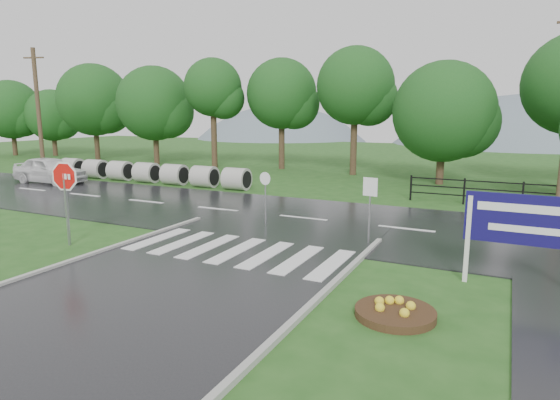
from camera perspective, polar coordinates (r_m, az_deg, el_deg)
The scene contains 14 objects.
ground at distance 10.45m, azimuth -20.09°, elevation -13.15°, with size 120.00×120.00×0.00m, color #23511B.
main_road at distance 18.43m, azimuth 2.83°, elevation -2.32°, with size 90.00×8.00×0.04m, color black.
crosswalk at distance 14.10m, azimuth -5.29°, elevation -6.12°, with size 6.50×2.80×0.02m.
fence_west at distance 22.77m, azimuth 27.50°, elevation 0.81°, with size 9.58×0.08×1.20m.
hills at distance 74.24m, azimuth 22.51°, elevation -5.67°, with size 102.00×48.00×48.00m.
treeline at distance 31.38m, azimuth 14.74°, elevation 2.66°, with size 83.20×5.20×10.00m.
culvert_pipes at distance 29.23m, azimuth -15.94°, elevation 3.24°, with size 13.90×1.20×1.20m.
stop_sign at distance 15.83m, azimuth -24.75°, elevation 1.79°, with size 1.24×0.22×2.81m.
estate_billboard at distance 12.15m, azimuth 27.64°, elevation -2.71°, with size 2.59×0.11×2.26m.
flower_bed at distance 10.05m, azimuth 13.86°, elevation -13.03°, with size 1.64×1.64×0.33m.
reg_sign_small at distance 14.82m, azimuth 10.91°, elevation 0.32°, with size 0.47×0.09×2.13m.
reg_sign_round at distance 16.95m, azimuth -1.81°, elevation 1.02°, with size 0.46×0.10×2.01m.
car_white at distance 30.99m, azimuth -26.15°, elevation 1.84°, with size 1.88×4.68×1.59m, color white.
utility_pole_west at distance 36.66m, azimuth -27.37°, elevation 9.66°, with size 1.47×0.50×8.45m.
Camera 1 is at (7.09, -6.51, 4.08)m, focal length 30.00 mm.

